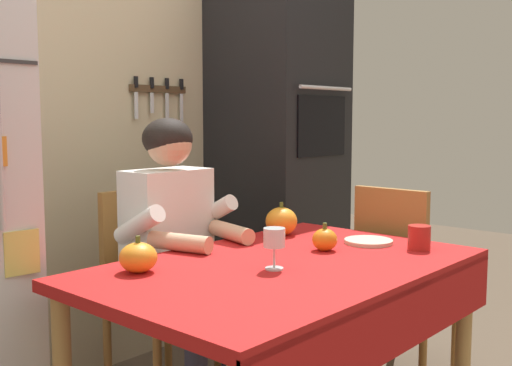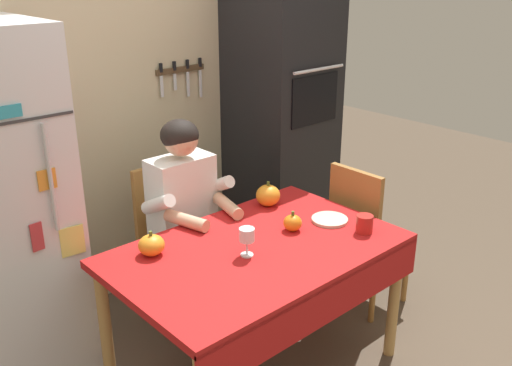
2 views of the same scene
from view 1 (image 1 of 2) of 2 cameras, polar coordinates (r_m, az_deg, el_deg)
back_wall_assembly at (r=3.08m, az=-15.19°, el=6.90°), size 3.70×0.13×2.60m
wall_oven at (r=3.50m, az=2.07°, el=2.91°), size 0.60×0.64×2.10m
dining_table at (r=2.18m, az=3.05°, el=-9.66°), size 1.40×0.90×0.74m
chair_behind_person at (r=2.77m, az=-9.76°, el=-9.35°), size 0.40×0.40×0.93m
seated_person at (r=2.58m, az=-7.23°, el=-5.33°), size 0.47×0.55×1.25m
chair_right_side at (r=2.97m, az=13.23°, el=-8.37°), size 0.40×0.40×0.93m
coffee_mug at (r=2.45m, az=14.93°, el=-4.92°), size 0.11×0.09×0.09m
wine_glass at (r=2.05m, az=1.71°, el=-5.29°), size 0.07×0.07×0.14m
pumpkin_large at (r=2.06m, az=-10.88°, el=-6.80°), size 0.13×0.13×0.12m
pumpkin_medium at (r=2.65m, az=2.37°, el=-3.56°), size 0.14×0.14×0.14m
pumpkin_small at (r=2.36m, az=6.40°, el=-5.24°), size 0.10×0.10×0.11m
serving_tray at (r=2.53m, az=10.41°, el=-5.36°), size 0.19×0.19×0.02m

